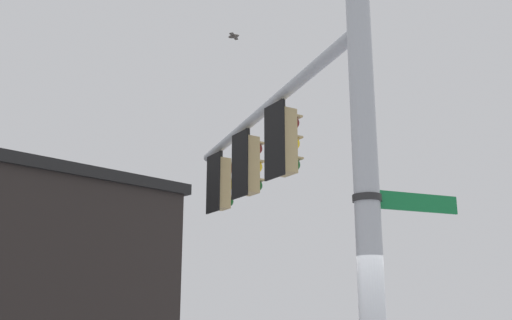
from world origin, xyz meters
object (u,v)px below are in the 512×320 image
traffic_light_nearest_pole (284,142)px  street_name_sign (391,200)px  bird_flying (234,36)px  traffic_light_mid_inner (249,165)px  traffic_light_mid_outer (221,184)px

traffic_light_nearest_pole → street_name_sign: bearing=-3.7°
traffic_light_nearest_pole → bird_flying: size_ratio=3.88×
bird_flying → traffic_light_mid_inner: bearing=-22.5°
traffic_light_mid_outer → street_name_sign: bearing=-7.8°
traffic_light_mid_outer → bird_flying: 3.84m
street_name_sign → bird_flying: (-6.19, 1.37, 5.11)m
traffic_light_nearest_pole → traffic_light_mid_outer: size_ratio=1.00×
traffic_light_nearest_pole → bird_flying: bearing=162.2°
traffic_light_nearest_pole → street_name_sign: (2.42, -0.16, -1.37)m
traffic_light_mid_inner → traffic_light_mid_outer: (-1.59, 0.31, 0.00)m
traffic_light_mid_inner → traffic_light_mid_outer: 1.62m
traffic_light_mid_inner → bird_flying: (-2.19, 0.91, 3.74)m
traffic_light_nearest_pole → traffic_light_mid_inner: 1.62m
traffic_light_nearest_pole → traffic_light_mid_inner: size_ratio=1.00×
traffic_light_nearest_pole → traffic_light_mid_outer: bearing=169.1°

